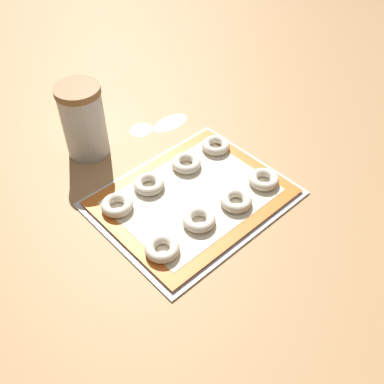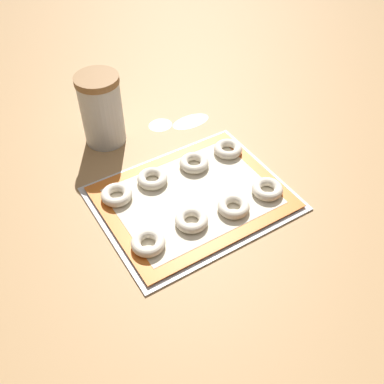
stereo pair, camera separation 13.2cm
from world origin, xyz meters
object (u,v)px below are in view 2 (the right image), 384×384
(bagel_front_far_left, at_px, (148,243))
(bagel_back_far_right, at_px, (228,149))
(bagel_front_far_right, at_px, (267,189))
(bagel_back_far_left, at_px, (117,195))
(bagel_back_mid_right, at_px, (194,163))
(baking_tray, at_px, (192,197))
(bagel_front_mid_left, at_px, (192,220))
(bagel_front_mid_right, at_px, (234,207))
(flour_canister, at_px, (102,110))
(bagel_back_mid_left, at_px, (152,179))

(bagel_front_far_left, bearing_deg, bagel_back_far_right, 27.13)
(bagel_front_far_right, bearing_deg, bagel_front_far_left, 178.89)
(bagel_back_far_left, bearing_deg, bagel_back_far_right, -0.07)
(bagel_back_far_left, relative_size, bagel_back_mid_right, 1.00)
(baking_tray, xyz_separation_m, bagel_front_mid_left, (-0.04, -0.07, 0.02))
(bagel_back_mid_right, height_order, bagel_back_far_right, same)
(bagel_front_far_left, distance_m, bagel_front_far_right, 0.30)
(bagel_back_far_left, bearing_deg, baking_tray, -28.86)
(bagel_front_mid_right, distance_m, bagel_front_far_right, 0.09)
(bagel_front_mid_left, bearing_deg, bagel_back_mid_right, 56.21)
(flour_canister, bearing_deg, bagel_front_far_right, -59.67)
(bagel_back_mid_left, relative_size, flour_canister, 0.38)
(bagel_front_mid_right, bearing_deg, bagel_back_far_right, 58.39)
(bagel_back_mid_left, bearing_deg, bagel_back_mid_right, -2.38)
(bagel_front_far_left, xyz_separation_m, bagel_front_far_right, (0.30, -0.01, 0.00))
(bagel_front_mid_left, height_order, bagel_back_far_left, same)
(bagel_back_mid_right, bearing_deg, bagel_back_mid_left, 177.62)
(bagel_back_far_right, bearing_deg, bagel_front_mid_right, -121.61)
(bagel_back_mid_right, height_order, flour_canister, flour_canister)
(bagel_front_far_right, relative_size, bagel_back_far_right, 1.00)
(bagel_front_far_right, bearing_deg, bagel_front_mid_left, 176.66)
(bagel_front_mid_right, xyz_separation_m, bagel_back_mid_left, (-0.11, 0.17, 0.00))
(bagel_back_mid_left, xyz_separation_m, bagel_back_far_right, (0.21, -0.00, 0.00))
(flour_canister, bearing_deg, bagel_back_mid_left, -84.49)
(bagel_front_mid_right, bearing_deg, bagel_back_mid_left, 122.11)
(baking_tray, bearing_deg, bagel_back_mid_left, 122.53)
(flour_canister, bearing_deg, bagel_back_mid_right, -59.13)
(bagel_front_mid_right, relative_size, bagel_back_far_left, 1.00)
(bagel_back_mid_left, distance_m, flour_canister, 0.23)
(bagel_front_mid_right, xyz_separation_m, bagel_back_far_right, (0.10, 0.16, 0.00))
(bagel_front_mid_left, distance_m, bagel_back_far_left, 0.18)
(bagel_back_far_right, bearing_deg, bagel_front_far_right, -92.17)
(bagel_back_mid_left, relative_size, bagel_back_mid_right, 1.00)
(bagel_front_mid_left, bearing_deg, bagel_front_mid_right, -8.55)
(bagel_front_far_left, relative_size, bagel_back_far_left, 1.00)
(bagel_front_mid_right, height_order, bagel_front_far_right, same)
(bagel_back_mid_right, bearing_deg, bagel_front_mid_left, -123.79)
(bagel_front_mid_left, height_order, bagel_front_mid_right, same)
(baking_tray, bearing_deg, bagel_back_far_left, 151.14)
(baking_tray, bearing_deg, bagel_front_mid_left, -122.57)
(bagel_front_far_right, distance_m, flour_canister, 0.44)
(bagel_front_far_left, relative_size, bagel_back_mid_right, 1.00)
(bagel_front_far_left, bearing_deg, flour_canister, 78.62)
(bagel_front_mid_left, height_order, bagel_back_mid_right, same)
(bagel_front_mid_right, xyz_separation_m, bagel_back_mid_right, (0.00, 0.16, 0.00))
(bagel_front_far_right, distance_m, bagel_back_mid_left, 0.26)
(bagel_back_far_right, bearing_deg, bagel_back_far_left, 179.93)
(bagel_back_mid_right, bearing_deg, bagel_front_far_left, -142.86)
(bagel_back_far_left, xyz_separation_m, bagel_back_mid_left, (0.09, 0.00, 0.00))
(bagel_back_mid_right, distance_m, bagel_back_far_right, 0.10)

